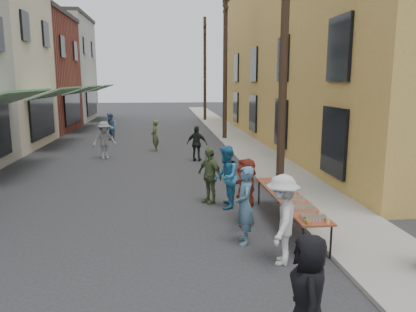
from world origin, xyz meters
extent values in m
plane|color=#28282B|center=(0.00, 0.00, 0.00)|extent=(120.00, 120.00, 0.00)
cube|color=gray|center=(5.00, 15.00, 0.05)|extent=(2.20, 60.00, 0.10)
cube|color=maroon|center=(-10.00, 21.00, 4.00)|extent=(8.00, 8.00, 8.00)
cube|color=gray|center=(-10.00, 29.00, 4.50)|extent=(8.00, 8.00, 9.00)
cube|color=#C09644|center=(11.10, 14.00, 5.00)|extent=(10.00, 28.00, 10.00)
cylinder|color=#2D2116|center=(4.30, 3.00, 4.50)|extent=(0.26, 0.26, 9.00)
cylinder|color=#2D2116|center=(4.30, 15.00, 4.50)|extent=(0.26, 0.26, 9.00)
cylinder|color=#2D2116|center=(4.30, 27.00, 4.50)|extent=(0.26, 0.26, 9.00)
cube|color=maroon|center=(3.60, -0.16, 0.73)|extent=(0.70, 4.00, 0.04)
cylinder|color=black|center=(3.31, -2.04, 0.35)|extent=(0.04, 0.04, 0.71)
cylinder|color=black|center=(3.89, -2.04, 0.35)|extent=(0.04, 0.04, 0.71)
cylinder|color=black|center=(3.31, 1.72, 0.35)|extent=(0.04, 0.04, 0.71)
cylinder|color=black|center=(3.89, 1.72, 0.35)|extent=(0.04, 0.04, 0.71)
cube|color=maroon|center=(3.60, -1.81, 0.79)|extent=(0.50, 0.33, 0.08)
cube|color=#B2B2B7|center=(3.60, -1.16, 0.79)|extent=(0.50, 0.33, 0.08)
cube|color=tan|center=(3.60, -0.46, 0.79)|extent=(0.50, 0.33, 0.08)
cube|color=#B2B2B7|center=(3.60, 0.24, 0.79)|extent=(0.50, 0.33, 0.08)
cube|color=tan|center=(3.60, 0.94, 0.79)|extent=(0.50, 0.33, 0.08)
cylinder|color=#A57F26|center=(3.38, -2.11, 0.79)|extent=(0.07, 0.07, 0.08)
cylinder|color=#A57F26|center=(3.38, -2.01, 0.79)|extent=(0.07, 0.07, 0.08)
cylinder|color=#A57F26|center=(3.38, -1.91, 0.79)|extent=(0.07, 0.07, 0.08)
cylinder|color=tan|center=(3.80, -2.06, 0.81)|extent=(0.08, 0.08, 0.12)
imported|color=black|center=(2.42, -4.76, 0.81)|extent=(0.66, 0.87, 1.62)
imported|color=#456C85|center=(2.33, -1.07, 0.86)|extent=(0.46, 0.66, 1.72)
imported|color=teal|center=(2.31, 1.49, 0.88)|extent=(0.83, 0.98, 1.76)
imported|color=beige|center=(2.85, -2.12, 0.88)|extent=(1.04, 1.31, 1.77)
imported|color=#58693D|center=(1.91, 2.02, 0.82)|extent=(0.88, 1.02, 1.64)
imported|color=maroon|center=(2.60, 0.14, 0.83)|extent=(0.75, 1.61, 1.67)
imported|color=slate|center=(-2.10, 9.34, 0.86)|extent=(1.27, 1.01, 1.72)
imported|color=black|center=(2.06, 8.34, 0.79)|extent=(1.00, 0.66, 1.57)
imported|color=#4B5933|center=(0.15, 11.17, 0.79)|extent=(0.41, 0.60, 1.59)
imported|color=#5579A6|center=(-2.57, 15.29, 0.83)|extent=(1.01, 1.02, 1.67)
camera|label=1|loc=(0.62, -9.38, 3.51)|focal=35.00mm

